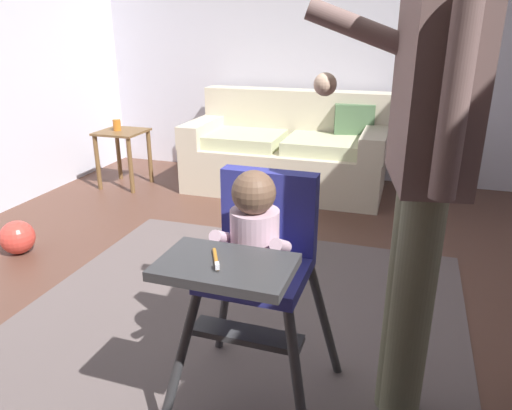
{
  "coord_description": "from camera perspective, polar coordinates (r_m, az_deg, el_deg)",
  "views": [
    {
      "loc": [
        0.88,
        -2.05,
        1.41
      ],
      "look_at": [
        0.38,
        -0.49,
        0.81
      ],
      "focal_mm": 33.96,
      "sensor_mm": 36.0,
      "label": 1
    }
  ],
  "objects": [
    {
      "name": "toy_ball",
      "position": [
        3.16,
        0.75,
        -3.85
      ],
      "size": [
        0.23,
        0.23,
        0.23
      ],
      "primitive_type": "sphere",
      "color": "green",
      "rests_on": "ground"
    },
    {
      "name": "adult_standing",
      "position": [
        1.62,
        19.04,
        3.47
      ],
      "size": [
        0.57,
        0.5,
        1.71
      ],
      "rotation": [
        0.0,
        0.0,
        -2.97
      ],
      "color": "#69694E",
      "rests_on": "ground"
    },
    {
      "name": "side_table",
      "position": [
        4.63,
        -15.4,
        6.73
      ],
      "size": [
        0.4,
        0.4,
        0.52
      ],
      "color": "brown",
      "rests_on": "ground"
    },
    {
      "name": "couch",
      "position": [
        4.43,
        3.78,
        6.2
      ],
      "size": [
        1.75,
        0.86,
        0.86
      ],
      "rotation": [
        0.0,
        0.0,
        -1.57
      ],
      "color": "beige",
      "rests_on": "ground"
    },
    {
      "name": "toy_ball_second",
      "position": [
        3.54,
        -26.29,
        -3.43
      ],
      "size": [
        0.22,
        0.22,
        0.22
      ],
      "primitive_type": "sphere",
      "color": "#D13D33",
      "rests_on": "ground"
    },
    {
      "name": "wall_far",
      "position": [
        4.77,
        7.58,
        19.6
      ],
      "size": [
        5.17,
        0.06,
        2.73
      ],
      "primitive_type": "cube",
      "color": "silver",
      "rests_on": "ground"
    },
    {
      "name": "area_rug",
      "position": [
        2.48,
        -2.85,
        -14.32
      ],
      "size": [
        2.24,
        2.34,
        0.01
      ],
      "primitive_type": "cube",
      "color": "#5F5250",
      "rests_on": "ground"
    },
    {
      "name": "high_chair",
      "position": [
        1.71,
        0.03,
        -5.32
      ],
      "size": [
        0.62,
        0.73,
        0.97
      ],
      "rotation": [
        0.0,
        0.0,
        -1.58
      ],
      "color": "#37373A",
      "rests_on": "ground"
    },
    {
      "name": "ground",
      "position": [
        2.67,
        -4.69,
        -13.0
      ],
      "size": [
        5.97,
        6.83,
        0.1
      ],
      "primitive_type": "cube",
      "color": "brown"
    },
    {
      "name": "sippy_cup",
      "position": [
        4.61,
        -16.07,
        9.04
      ],
      "size": [
        0.07,
        0.07,
        0.1
      ],
      "primitive_type": "cylinder",
      "color": "orange",
      "rests_on": "side_table"
    }
  ]
}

